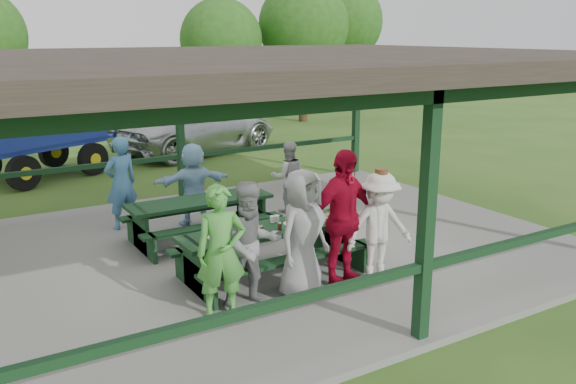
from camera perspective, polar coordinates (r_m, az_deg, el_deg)
ground at (r=10.56m, az=-2.08°, el=-5.49°), size 90.00×90.00×0.00m
concrete_slab at (r=10.55m, az=-2.09°, el=-5.23°), size 10.00×8.00×0.10m
pavilion_structure at (r=9.93m, az=-2.26°, el=11.94°), size 10.60×8.60×3.24m
picnic_table_near at (r=9.12m, az=-1.53°, el=-4.92°), size 2.84×1.39×0.75m
picnic_table_far at (r=10.72m, az=-8.17°, el=-2.11°), size 2.51×1.39×0.75m
table_setting at (r=9.12m, az=-0.97°, el=-2.91°), size 2.24×0.45×0.10m
contestant_green at (r=7.74m, az=-6.28°, el=-5.62°), size 0.73×0.59×1.74m
contestant_grey_left at (r=7.99m, az=-3.39°, el=-5.00°), size 0.89×0.72×1.71m
contestant_grey_mid at (r=8.28m, az=1.40°, el=-3.94°), size 1.02×0.84×1.80m
contestant_red at (r=8.67m, az=5.11°, el=-2.47°), size 1.22×0.62×1.99m
contestant_white_fedora at (r=8.97m, az=8.53°, el=-3.19°), size 1.13×0.77×1.67m
spectator_lblue at (r=11.58m, az=-8.83°, el=0.75°), size 1.50×0.62×1.57m
spectator_blue at (r=11.61m, az=-15.35°, el=0.82°), size 0.70×0.53×1.73m
spectator_grey at (r=12.27m, az=0.00°, el=1.43°), size 0.84×0.74×1.45m
pickup_truck at (r=19.39m, az=-8.50°, el=5.97°), size 5.90×4.01×1.50m
farm_trailer at (r=16.86m, az=-22.29°, el=3.72°), size 4.23×2.89×1.51m
tree_mid at (r=24.26m, az=-6.29°, el=13.92°), size 3.16×3.16×4.94m
tree_right at (r=25.68m, az=1.47°, el=15.28°), size 3.69×3.69×5.76m
tree_far_right at (r=30.25m, az=5.05°, el=15.58°), size 3.90×3.90×6.09m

